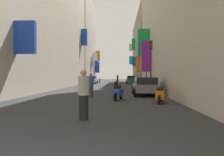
{
  "coord_description": "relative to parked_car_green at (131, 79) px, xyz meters",
  "views": [
    {
      "loc": [
        1.85,
        -2.69,
        1.47
      ],
      "look_at": [
        0.99,
        18.97,
        1.26
      ],
      "focal_mm": 37.04,
      "sensor_mm": 36.0,
      "label": 1
    }
  ],
  "objects": [
    {
      "name": "parked_car_green",
      "position": [
        0.0,
        0.0,
        0.0
      ],
      "size": [
        1.86,
        4.47,
        1.48
      ],
      "color": "#236638",
      "rests_on": "ground"
    },
    {
      "name": "scooter_orange",
      "position": [
        0.22,
        -30.98,
        -0.32
      ],
      "size": [
        0.7,
        1.89,
        1.13
      ],
      "color": "orange",
      "rests_on": "ground"
    },
    {
      "name": "traffic_light_near_corner",
      "position": [
        0.84,
        -22.16,
        2.38
      ],
      "size": [
        0.26,
        0.34,
        4.68
      ],
      "color": "#2D2D2D",
      "rests_on": "ground"
    },
    {
      "name": "scooter_red",
      "position": [
        0.24,
        7.53,
        -0.32
      ],
      "size": [
        0.57,
        1.92,
        1.13
      ],
      "color": "red",
      "rests_on": "ground"
    },
    {
      "name": "pedestrian_near_right",
      "position": [
        -2.58,
        0.37,
        0.11
      ],
      "size": [
        0.53,
        0.53,
        1.77
      ],
      "color": "black",
      "rests_on": "ground"
    },
    {
      "name": "building_left_mid_b",
      "position": [
        -11.73,
        9.86,
        8.69
      ],
      "size": [
        7.18,
        18.71,
        18.97
      ],
      "color": "#B2A899",
      "rests_on": "ground"
    },
    {
      "name": "building_right_mid_b",
      "position": [
        4.25,
        6.13,
        6.04
      ],
      "size": [
        7.19,
        26.13,
        13.64
      ],
      "color": "gray",
      "rests_on": "ground"
    },
    {
      "name": "pedestrian_near_left",
      "position": [
        -3.96,
        -27.71,
        0.05
      ],
      "size": [
        0.53,
        0.53,
        1.67
      ],
      "color": "#3F3F3F",
      "rests_on": "ground"
    },
    {
      "name": "scooter_black",
      "position": [
        -2.4,
        -18.65,
        -0.32
      ],
      "size": [
        0.51,
        1.92,
        1.13
      ],
      "color": "black",
      "rests_on": "ground"
    },
    {
      "name": "parked_car_grey",
      "position": [
        -0.07,
        -26.1,
        -0.06
      ],
      "size": [
        1.87,
        4.03,
        1.35
      ],
      "color": "slate",
      "rests_on": "ground"
    },
    {
      "name": "scooter_blue",
      "position": [
        -2.08,
        -29.43,
        -0.32
      ],
      "size": [
        0.69,
        1.92,
        1.13
      ],
      "color": "#2D4CAD",
      "rests_on": "ground"
    },
    {
      "name": "traffic_light_far_corner",
      "position": [
        0.85,
        -18.28,
        2.19
      ],
      "size": [
        0.26,
        0.34,
        4.37
      ],
      "color": "#2D2D2D",
      "rests_on": "ground"
    },
    {
      "name": "scooter_silver",
      "position": [
        -2.4,
        -13.6,
        -0.32
      ],
      "size": [
        0.47,
        1.85,
        1.13
      ],
      "color": "#ADADB2",
      "rests_on": "ground"
    },
    {
      "name": "parked_car_silver",
      "position": [
        -7.32,
        -0.24,
        -0.03
      ],
      "size": [
        1.84,
        4.25,
        1.41
      ],
      "color": "#B7B7BC",
      "rests_on": "ground"
    },
    {
      "name": "ground_plane",
      "position": [
        -3.74,
        -10.81,
        -0.78
      ],
      "size": [
        140.0,
        140.0,
        0.0
      ],
      "primitive_type": "plane",
      "color": "#2D2D30"
    },
    {
      "name": "pedestrian_crossing",
      "position": [
        -3.15,
        -35.8,
        0.06
      ],
      "size": [
        0.52,
        0.52,
        1.69
      ],
      "color": "black",
      "rests_on": "ground"
    },
    {
      "name": "scooter_white",
      "position": [
        -6.49,
        5.49,
        -0.32
      ],
      "size": [
        0.52,
        1.82,
        1.13
      ],
      "color": "silver",
      "rests_on": "ground"
    }
  ]
}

